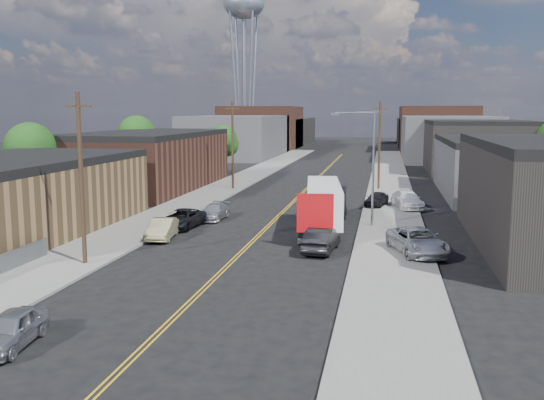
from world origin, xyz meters
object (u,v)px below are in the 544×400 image
at_px(car_right_lot_a, 418,241).
at_px(car_right_oncoming, 321,240).
at_px(car_left_b, 162,229).
at_px(car_right_lot_b, 407,200).
at_px(semi_truck, 325,202).
at_px(car_left_c, 182,219).
at_px(car_right_lot_c, 377,199).
at_px(water_tower, 244,9).
at_px(car_left_d, 214,212).
at_px(car_left_a, 10,329).

bearing_deg(car_right_lot_a, car_right_oncoming, 162.15).
distance_m(car_left_b, car_right_lot_b, 23.86).
relative_size(semi_truck, car_left_c, 2.77).
xyz_separation_m(car_right_lot_a, car_right_lot_c, (-2.80, 18.97, -0.12)).
height_order(car_left_b, car_right_lot_b, car_right_lot_b).
distance_m(car_left_c, car_right_lot_a, 18.40).
xyz_separation_m(water_tower, car_left_d, (17.00, -84.00, -30.00)).
bearing_deg(car_left_d, car_right_lot_a, -29.57).
relative_size(car_left_c, car_right_lot_a, 0.91).
bearing_deg(car_left_b, car_left_d, 72.38).
xyz_separation_m(car_left_d, car_right_lot_c, (13.20, 8.97, 0.17)).
height_order(car_left_d, car_right_oncoming, car_right_oncoming).
xyz_separation_m(water_tower, car_right_lot_c, (30.20, -75.03, -29.83)).
bearing_deg(car_right_lot_a, car_left_a, -149.53).
distance_m(water_tower, car_right_lot_a, 103.96).
xyz_separation_m(water_tower, semi_truck, (26.50, -86.40, -28.57)).
distance_m(semi_truck, car_left_d, 9.90).
distance_m(car_left_a, car_left_c, 23.99).
relative_size(water_tower, car_left_d, 8.31).
height_order(car_left_a, car_right_lot_a, car_right_lot_a).
height_order(car_right_lot_a, car_right_lot_b, car_right_lot_a).
bearing_deg(car_left_a, car_left_c, 87.24).
xyz_separation_m(water_tower, car_left_b, (15.60, -92.16, -29.93)).
bearing_deg(car_right_lot_c, car_left_d, -130.92).
height_order(car_left_b, car_left_c, car_left_b).
height_order(car_left_c, car_right_lot_b, car_right_lot_b).
bearing_deg(car_left_c, water_tower, 105.38).
relative_size(car_right_lot_a, car_right_lot_b, 1.08).
bearing_deg(car_left_c, car_left_a, -81.33).
distance_m(water_tower, car_left_b, 98.15).
distance_m(car_right_oncoming, car_right_lot_a, 6.00).
bearing_deg(car_right_lot_c, car_left_b, -115.55).
bearing_deg(car_right_oncoming, car_right_lot_c, -93.98).
bearing_deg(car_right_lot_a, car_left_c, 143.18).
bearing_deg(car_left_a, car_right_lot_a, 42.19).
relative_size(water_tower, car_left_b, 8.51).
height_order(water_tower, car_right_lot_a, water_tower).
bearing_deg(car_left_d, car_right_oncoming, -42.56).
distance_m(car_left_b, car_right_lot_c, 22.51).
xyz_separation_m(semi_truck, car_left_b, (-10.90, -5.76, -1.36)).
bearing_deg(water_tower, car_right_lot_a, -70.66).
bearing_deg(car_right_oncoming, car_left_b, -3.55).
height_order(semi_truck, car_right_lot_a, semi_truck).
relative_size(car_left_b, car_right_lot_c, 1.11).
height_order(water_tower, car_left_a, water_tower).
height_order(semi_truck, car_left_c, semi_truck).
xyz_separation_m(car_right_lot_a, car_right_lot_b, (-0.05, 18.22, -0.02)).
height_order(car_right_oncoming, car_right_lot_c, car_right_oncoming).
xyz_separation_m(car_left_b, car_right_oncoming, (11.40, -1.84, 0.07)).
relative_size(semi_truck, car_left_a, 3.50).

